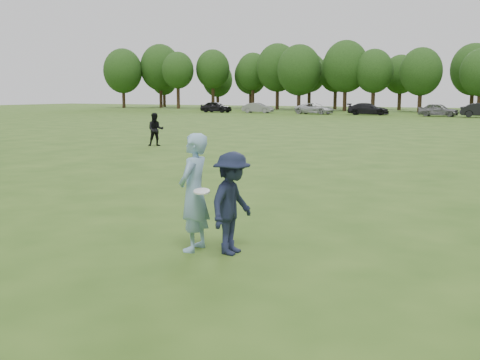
{
  "coord_description": "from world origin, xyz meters",
  "views": [
    {
      "loc": [
        4.55,
        -8.72,
        2.68
      ],
      "look_at": [
        -0.1,
        0.32,
        1.1
      ],
      "focal_mm": 42.0,
      "sensor_mm": 36.0,
      "label": 1
    }
  ],
  "objects_px": {
    "car_c": "(315,109)",
    "car_e": "(438,110)",
    "car_b": "(258,108)",
    "car_a": "(216,107)",
    "defender": "(232,203)",
    "player_far_a": "(156,130)",
    "car_d": "(368,109)",
    "thrower": "(194,192)"
  },
  "relations": [
    {
      "from": "car_c",
      "to": "car_e",
      "type": "xyz_separation_m",
      "value": [
        15.06,
        -0.52,
        0.05
      ]
    },
    {
      "from": "car_d",
      "to": "car_b",
      "type": "bearing_deg",
      "value": 82.49
    },
    {
      "from": "car_c",
      "to": "car_e",
      "type": "relative_size",
      "value": 1.14
    },
    {
      "from": "car_b",
      "to": "car_d",
      "type": "distance_m",
      "value": 14.99
    },
    {
      "from": "car_a",
      "to": "car_e",
      "type": "bearing_deg",
      "value": -87.7
    },
    {
      "from": "thrower",
      "to": "car_e",
      "type": "xyz_separation_m",
      "value": [
        -4.39,
        59.72,
        -0.26
      ]
    },
    {
      "from": "defender",
      "to": "car_e",
      "type": "relative_size",
      "value": 0.39
    },
    {
      "from": "player_far_a",
      "to": "car_c",
      "type": "distance_m",
      "value": 45.52
    },
    {
      "from": "thrower",
      "to": "car_b",
      "type": "relative_size",
      "value": 0.49
    },
    {
      "from": "car_d",
      "to": "car_e",
      "type": "height_order",
      "value": "car_e"
    },
    {
      "from": "player_far_a",
      "to": "car_b",
      "type": "bearing_deg",
      "value": 73.85
    },
    {
      "from": "car_d",
      "to": "car_e",
      "type": "bearing_deg",
      "value": -102.99
    },
    {
      "from": "car_c",
      "to": "player_far_a",
      "type": "bearing_deg",
      "value": -163.83
    },
    {
      "from": "car_a",
      "to": "car_d",
      "type": "height_order",
      "value": "car_a"
    },
    {
      "from": "player_far_a",
      "to": "car_b",
      "type": "height_order",
      "value": "player_far_a"
    },
    {
      "from": "car_a",
      "to": "car_d",
      "type": "bearing_deg",
      "value": -85.61
    },
    {
      "from": "car_a",
      "to": "car_c",
      "type": "bearing_deg",
      "value": -86.19
    },
    {
      "from": "player_far_a",
      "to": "car_a",
      "type": "bearing_deg",
      "value": 80.74
    },
    {
      "from": "player_far_a",
      "to": "car_b",
      "type": "distance_m",
      "value": 47.99
    },
    {
      "from": "car_b",
      "to": "car_c",
      "type": "relative_size",
      "value": 0.83
    },
    {
      "from": "defender",
      "to": "player_far_a",
      "type": "relative_size",
      "value": 1.02
    },
    {
      "from": "player_far_a",
      "to": "defender",
      "type": "bearing_deg",
      "value": -86.0
    },
    {
      "from": "player_far_a",
      "to": "car_b",
      "type": "xyz_separation_m",
      "value": [
        -15.83,
        45.3,
        -0.16
      ]
    },
    {
      "from": "car_c",
      "to": "car_a",
      "type": "bearing_deg",
      "value": 97.53
    },
    {
      "from": "car_c",
      "to": "car_d",
      "type": "bearing_deg",
      "value": -80.66
    },
    {
      "from": "defender",
      "to": "car_a",
      "type": "bearing_deg",
      "value": 30.68
    },
    {
      "from": "car_b",
      "to": "player_far_a",
      "type": "bearing_deg",
      "value": -167.1
    },
    {
      "from": "car_a",
      "to": "car_b",
      "type": "relative_size",
      "value": 1.07
    },
    {
      "from": "car_c",
      "to": "defender",
      "type": "bearing_deg",
      "value": -154.94
    },
    {
      "from": "thrower",
      "to": "player_far_a",
      "type": "bearing_deg",
      "value": -148.66
    },
    {
      "from": "defender",
      "to": "player_far_a",
      "type": "xyz_separation_m",
      "value": [
        -12.52,
        15.24,
        -0.02
      ]
    },
    {
      "from": "car_a",
      "to": "car_e",
      "type": "height_order",
      "value": "car_a"
    },
    {
      "from": "car_a",
      "to": "car_d",
      "type": "relative_size",
      "value": 0.89
    },
    {
      "from": "car_b",
      "to": "car_e",
      "type": "relative_size",
      "value": 0.94
    },
    {
      "from": "thrower",
      "to": "car_e",
      "type": "distance_m",
      "value": 59.88
    },
    {
      "from": "car_a",
      "to": "car_b",
      "type": "height_order",
      "value": "car_a"
    },
    {
      "from": "defender",
      "to": "car_d",
      "type": "relative_size",
      "value": 0.35
    },
    {
      "from": "car_d",
      "to": "thrower",
      "type": "bearing_deg",
      "value": -175.32
    },
    {
      "from": "thrower",
      "to": "car_e",
      "type": "height_order",
      "value": "thrower"
    },
    {
      "from": "defender",
      "to": "car_e",
      "type": "distance_m",
      "value": 59.82
    },
    {
      "from": "car_a",
      "to": "car_c",
      "type": "distance_m",
      "value": 14.32
    },
    {
      "from": "thrower",
      "to": "car_d",
      "type": "xyz_separation_m",
      "value": [
        -12.69,
        60.57,
        -0.29
      ]
    }
  ]
}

